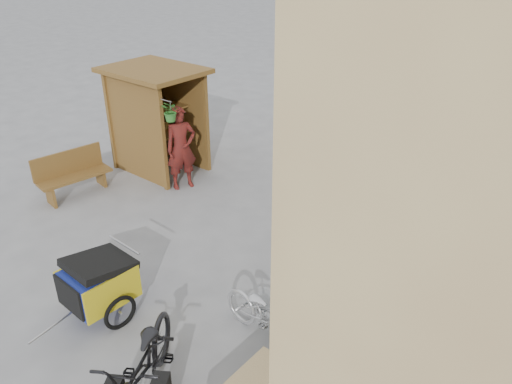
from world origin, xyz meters
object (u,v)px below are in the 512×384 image
Objects in this scene: cargo_bike at (145,371)px; bike_1 at (311,288)px; kiosk at (153,105)px; bike_4 at (391,226)px; bench at (72,173)px; bike_2 at (358,251)px; shopping_carts at (494,154)px; bike_7 at (411,186)px; bike_0 at (270,317)px; child_trailer at (99,282)px; bike_3 at (364,243)px; person_kiosk at (181,148)px; bike_6 at (416,200)px; bike_5 at (397,215)px.

cargo_bike is 1.33× the size of bike_1.
kiosk reaches higher than bike_4.
bench is 0.88× the size of bike_2.
kiosk reaches higher than bike_1.
shopping_carts reaches higher than bike_7.
bike_2 reaches higher than bike_0.
child_trailer is at bearing -19.12° from bench.
cargo_bike reaches higher than bike_3.
shopping_carts is 5.14m from bike_2.
person_kiosk is 4.92m from bike_6.
kiosk reaches higher than person_kiosk.
cargo_bike reaches higher than bench.
bike_6 is (-0.01, 1.07, 0.08)m from bike_4.
bike_5 is (4.54, 0.98, -0.43)m from person_kiosk.
bike_7 reaches higher than bike_0.
bike_1 is (2.40, 1.91, -0.07)m from child_trailer.
bike_0 is 0.83m from bike_1.
bike_6 is at bearing -128.16° from bike_7.
bike_4 is 0.86× the size of bike_7.
bike_4 is at bearing 5.73° from bike_1.
bench reaches higher than bike_6.
bike_0 is (5.52, -2.81, -1.12)m from kiosk.
child_trailer reaches higher than bike_4.
bike_3 reaches higher than bike_2.
kiosk is 1.41× the size of bike_7.
person_kiosk is 4.81m from bike_7.
bike_2 is 1.10× the size of bike_5.
child_trailer is 6.16m from bike_7.
child_trailer is 1.06× the size of bike_1.
bike_3 is 1.03× the size of bike_5.
bike_3 is at bearing 47.34° from cargo_bike.
shopping_carts is at bearing 34.80° from kiosk.
bike_5 is (2.46, 4.60, -0.06)m from child_trailer.
bike_0 is (-0.76, -7.18, -0.19)m from shopping_carts.
bike_3 is (-0.02, 0.23, 0.03)m from bike_2.
bike_6 is (0.69, 6.04, -0.06)m from cargo_bike.
child_trailer reaches higher than bike_5.
cargo_bike is at bearing 154.20° from bike_4.
person_kiosk is 4.58m from bike_2.
bike_0 is at bearing -165.37° from bike_7.
kiosk is at bearing 104.35° from cargo_bike.
bike_7 is (5.85, 3.85, 0.04)m from bench.
bike_5 is (0.02, 1.20, -0.01)m from bike_3.
bike_4 is at bearing -58.12° from person_kiosk.
child_trailer is 4.99m from bike_4.
bench is at bearing 110.45° from bike_3.
bike_0 is 4.66m from bike_7.
bench reaches higher than bike_4.
child_trailer is at bearing 128.39° from bike_2.
cargo_bike is at bearing 156.40° from bike_2.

